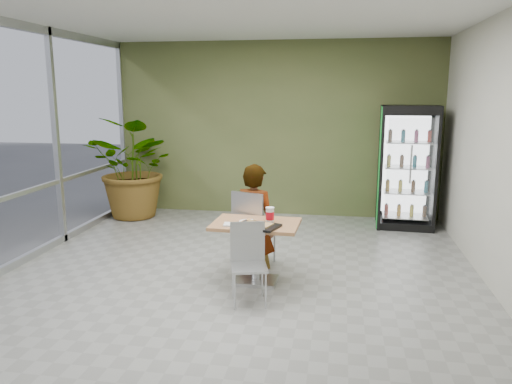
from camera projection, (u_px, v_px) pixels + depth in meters
ground at (237, 280)px, 6.16m from camera, size 7.00×7.00×0.00m
room_envelope at (236, 151)px, 5.84m from camera, size 6.00×7.00×3.20m
storefront_frame at (5, 147)px, 6.33m from camera, size 0.10×7.00×3.20m
dining_table at (256, 240)px, 6.00m from camera, size 1.05×0.76×0.75m
chair_far at (251, 223)px, 6.52m from camera, size 0.58×0.58×1.02m
chair_near at (248, 256)px, 5.49m from camera, size 0.48×0.48×0.87m
seated_woman at (254, 227)px, 6.58m from camera, size 0.71×0.58×1.68m
pizza_plate at (248, 221)px, 5.98m from camera, size 0.27×0.21×0.03m
soda_cup at (270, 215)px, 5.96m from camera, size 0.10×0.10×0.18m
napkin_stack at (231, 224)px, 5.83m from camera, size 0.18×0.18×0.02m
cafeteria_tray at (258, 226)px, 5.75m from camera, size 0.55×0.47×0.03m
beverage_fridge at (407, 167)px, 8.42m from camera, size 0.98×0.77×2.07m
potted_plant at (137, 168)px, 9.09m from camera, size 2.05×1.91×1.85m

